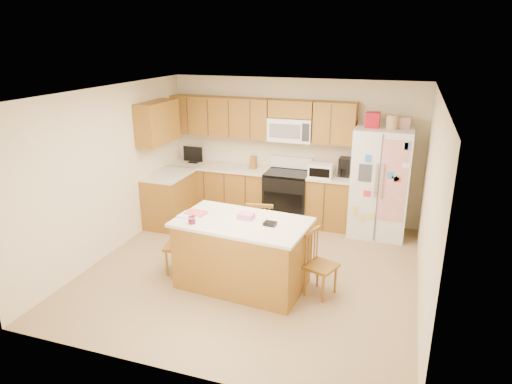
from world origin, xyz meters
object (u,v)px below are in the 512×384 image
(refrigerator, at_px, (380,181))
(windsor_chair_back, at_px, (261,233))
(windsor_chair_left, at_px, (180,245))
(stove, at_px, (288,196))
(windsor_chair_right, at_px, (320,265))
(island, at_px, (242,253))

(refrigerator, height_order, windsor_chair_back, refrigerator)
(windsor_chair_left, xyz_separation_m, windsor_chair_back, (0.97, 0.68, 0.04))
(windsor_chair_left, distance_m, windsor_chair_back, 1.18)
(refrigerator, xyz_separation_m, windsor_chair_left, (-2.51, -2.25, -0.51))
(stove, relative_size, refrigerator, 0.55)
(stove, height_order, windsor_chair_back, stove)
(windsor_chair_left, xyz_separation_m, windsor_chair_right, (1.96, 0.04, 0.00))
(stove, distance_m, windsor_chair_back, 1.64)
(windsor_chair_right, bearing_deg, island, -174.26)
(island, height_order, windsor_chair_right, island)
(stove, relative_size, windsor_chair_right, 1.30)
(refrigerator, xyz_separation_m, island, (-1.56, -2.32, -0.45))
(windsor_chair_right, bearing_deg, refrigerator, 76.10)
(stove, distance_m, windsor_chair_left, 2.50)
(windsor_chair_back, height_order, windsor_chair_right, windsor_chair_back)
(island, distance_m, windsor_chair_right, 1.02)
(windsor_chair_left, height_order, windsor_chair_right, windsor_chair_right)
(windsor_chair_right, bearing_deg, windsor_chair_back, 147.14)
(island, relative_size, windsor_chair_left, 2.06)
(refrigerator, xyz_separation_m, windsor_chair_back, (-1.54, -1.58, -0.47))
(refrigerator, bearing_deg, windsor_chair_back, -134.42)
(refrigerator, bearing_deg, windsor_chair_left, -138.09)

